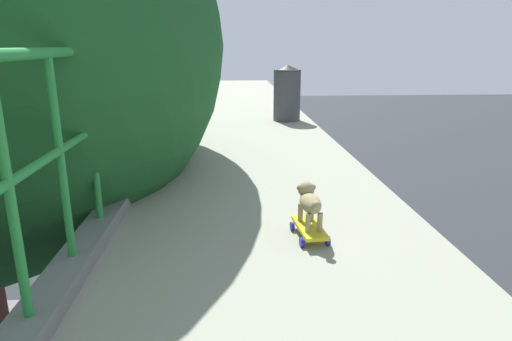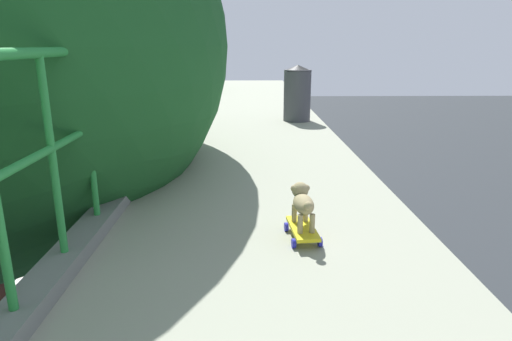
{
  "view_description": "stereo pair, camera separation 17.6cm",
  "coord_description": "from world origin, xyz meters",
  "px_view_note": "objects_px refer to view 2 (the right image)",
  "views": [
    {
      "loc": [
        0.67,
        -0.03,
        6.73
      ],
      "look_at": [
        0.92,
        3.81,
        5.63
      ],
      "focal_mm": 30.96,
      "sensor_mm": 36.0,
      "label": 1
    },
    {
      "loc": [
        0.84,
        -0.04,
        6.73
      ],
      "look_at": [
        0.92,
        3.81,
        5.63
      ],
      "focal_mm": 30.96,
      "sensor_mm": 36.0,
      "label": 2
    }
  ],
  "objects_px": {
    "city_bus": "(63,151)",
    "toy_skateboard": "(303,229)",
    "litter_bin": "(297,93)",
    "small_dog": "(303,202)"
  },
  "relations": [
    {
      "from": "small_dog",
      "to": "litter_bin",
      "type": "bearing_deg",
      "value": 84.25
    },
    {
      "from": "litter_bin",
      "to": "toy_skateboard",
      "type": "bearing_deg",
      "value": -95.69
    },
    {
      "from": "litter_bin",
      "to": "city_bus",
      "type": "bearing_deg",
      "value": 127.28
    },
    {
      "from": "toy_skateboard",
      "to": "litter_bin",
      "type": "distance_m",
      "value": 4.91
    },
    {
      "from": "city_bus",
      "to": "toy_skateboard",
      "type": "distance_m",
      "value": 19.78
    },
    {
      "from": "toy_skateboard",
      "to": "litter_bin",
      "type": "relative_size",
      "value": 0.45
    },
    {
      "from": "small_dog",
      "to": "toy_skateboard",
      "type": "bearing_deg",
      "value": -84.11
    },
    {
      "from": "city_bus",
      "to": "toy_skateboard",
      "type": "height_order",
      "value": "toy_skateboard"
    },
    {
      "from": "litter_bin",
      "to": "small_dog",
      "type": "bearing_deg",
      "value": -95.75
    },
    {
      "from": "city_bus",
      "to": "toy_skateboard",
      "type": "xyz_separation_m",
      "value": [
        8.96,
        -17.28,
        3.52
      ]
    }
  ]
}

